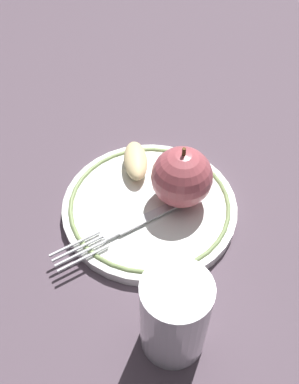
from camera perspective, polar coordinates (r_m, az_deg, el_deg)
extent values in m
plane|color=#544551|center=(0.58, 2.29, -1.53)|extent=(2.00, 2.00, 0.00)
cylinder|color=white|center=(0.56, 0.00, -2.03)|extent=(0.23, 0.23, 0.01)
torus|color=#7C9358|center=(0.56, 0.00, -1.56)|extent=(0.21, 0.21, 0.01)
sphere|color=#B4515A|center=(0.54, 4.37, 2.10)|extent=(0.08, 0.08, 0.08)
cylinder|color=brown|center=(0.50, 4.65, 5.43)|extent=(0.00, 0.00, 0.01)
ellipsoid|color=beige|center=(0.59, -1.87, 4.23)|extent=(0.05, 0.08, 0.02)
cube|color=silver|center=(0.54, 0.57, -3.00)|extent=(0.08, 0.08, 0.00)
cube|color=silver|center=(0.52, -5.16, -5.78)|extent=(0.02, 0.02, 0.00)
cube|color=silver|center=(0.52, -9.92, -6.81)|extent=(0.05, 0.05, 0.00)
cube|color=silver|center=(0.52, -9.54, -7.44)|extent=(0.05, 0.05, 0.00)
cube|color=silver|center=(0.51, -9.16, -8.08)|extent=(0.05, 0.05, 0.00)
cube|color=silver|center=(0.51, -8.76, -8.72)|extent=(0.05, 0.05, 0.00)
cylinder|color=white|center=(0.43, 3.35, -16.10)|extent=(0.07, 0.07, 0.11)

